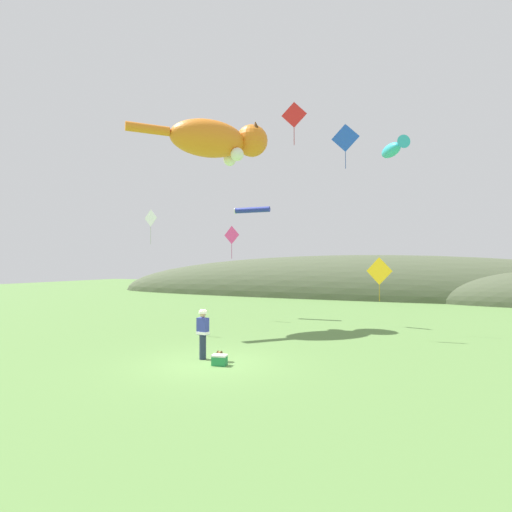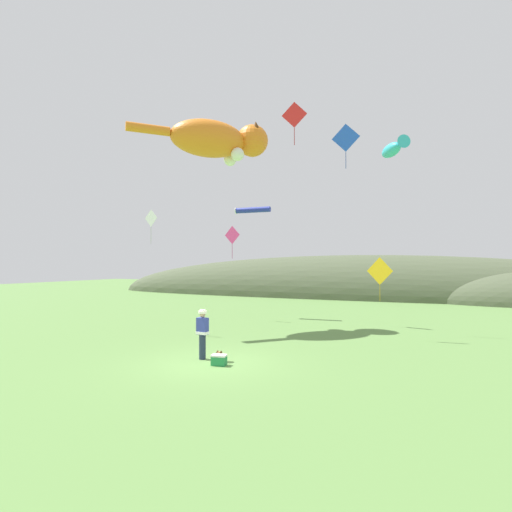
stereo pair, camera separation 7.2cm
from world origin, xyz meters
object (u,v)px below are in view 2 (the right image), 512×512
object	(u,v)px
festival_attendant	(202,332)
kite_fish_windsock	(393,149)
kite_diamond_pink	(232,235)
kite_diamond_gold	(380,271)
kite_giant_cat	(218,140)
kite_spool	(219,354)
picnic_cooler	(219,360)
kite_diamond_red	(294,115)
kite_diamond_blue	(346,138)
kite_tube_streamer	(252,210)
kite_diamond_white	(151,219)

from	to	relation	value
festival_attendant	kite_fish_windsock	distance (m)	11.45
kite_fish_windsock	kite_diamond_pink	bearing A→B (deg)	159.21
kite_fish_windsock	kite_diamond_gold	distance (m)	7.13
kite_diamond_pink	kite_giant_cat	bearing A→B (deg)	-79.60
kite_spool	kite_giant_cat	world-z (taller)	kite_giant_cat
festival_attendant	picnic_cooler	xyz separation A→B (m)	(0.97, -0.53, -0.77)
picnic_cooler	kite_diamond_red	xyz separation A→B (m)	(0.24, 7.49, 10.86)
kite_spool	kite_diamond_blue	world-z (taller)	kite_diamond_blue
kite_tube_streamer	kite_diamond_gold	bearing A→B (deg)	-8.21
kite_tube_streamer	kite_diamond_gold	distance (m)	9.22
kite_diamond_pink	kite_diamond_gold	bearing A→B (deg)	4.20
kite_diamond_red	picnic_cooler	bearing A→B (deg)	-91.85
kite_diamond_blue	kite_diamond_gold	distance (m)	7.47
kite_diamond_gold	kite_tube_streamer	bearing A→B (deg)	171.79
kite_giant_cat	kite_fish_windsock	size ratio (longest dim) A/B	2.88
festival_attendant	kite_diamond_blue	bearing A→B (deg)	68.92
kite_giant_cat	kite_diamond_blue	distance (m)	7.00
kite_tube_streamer	kite_diamond_blue	size ratio (longest dim) A/B	1.02
kite_diamond_blue	kite_diamond_pink	distance (m)	8.82
festival_attendant	kite_diamond_white	xyz separation A→B (m)	(-5.54, 4.10, 4.78)
kite_diamond_white	kite_fish_windsock	bearing A→B (deg)	9.70
kite_diamond_blue	kite_diamond_red	bearing A→B (deg)	-138.39
festival_attendant	kite_spool	world-z (taller)	festival_attendant
kite_fish_windsock	kite_diamond_blue	world-z (taller)	kite_diamond_blue
picnic_cooler	kite_giant_cat	distance (m)	13.42
kite_diamond_pink	kite_diamond_red	bearing A→B (deg)	-29.86
kite_diamond_gold	kite_diamond_pink	world-z (taller)	kite_diamond_pink
kite_diamond_pink	kite_diamond_white	xyz separation A→B (m)	(-1.74, -5.74, 0.53)
kite_fish_windsock	kite_diamond_pink	world-z (taller)	kite_fish_windsock
picnic_cooler	kite_spool	bearing A→B (deg)	118.47
festival_attendant	picnic_cooler	world-z (taller)	festival_attendant
kite_giant_cat	kite_fish_windsock	bearing A→B (deg)	-6.16
kite_diamond_red	festival_attendant	bearing A→B (deg)	-99.89
picnic_cooler	kite_tube_streamer	xyz separation A→B (m)	(-4.22, 12.20, 6.81)
kite_tube_streamer	kite_diamond_pink	size ratio (longest dim) A/B	1.20
picnic_cooler	kite_diamond_gold	world-z (taller)	kite_diamond_gold
kite_giant_cat	kite_diamond_pink	xyz separation A→B (m)	(-0.50, 2.74, -5.15)
kite_giant_cat	kite_diamond_blue	size ratio (longest dim) A/B	2.57
kite_diamond_pink	kite_diamond_red	distance (m)	8.21
kite_giant_cat	kite_diamond_white	size ratio (longest dim) A/B	3.48
kite_fish_windsock	kite_tube_streamer	world-z (taller)	kite_fish_windsock
kite_diamond_gold	kite_diamond_white	size ratio (longest dim) A/B	1.36
kite_diamond_gold	kite_diamond_red	bearing A→B (deg)	-136.93
kite_diamond_white	kite_giant_cat	bearing A→B (deg)	53.26
kite_giant_cat	picnic_cooler	bearing A→B (deg)	-60.76
kite_giant_cat	kite_tube_streamer	world-z (taller)	kite_giant_cat
kite_giant_cat	kite_diamond_blue	world-z (taller)	kite_giant_cat
festival_attendant	kite_diamond_pink	size ratio (longest dim) A/B	0.87
festival_attendant	kite_spool	distance (m)	1.09
festival_attendant	kite_diamond_gold	world-z (taller)	kite_diamond_gold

